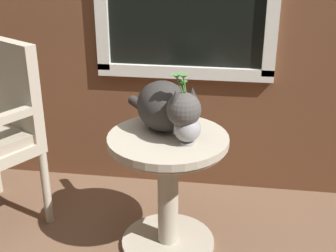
{
  "coord_description": "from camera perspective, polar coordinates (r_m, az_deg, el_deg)",
  "views": [
    {
      "loc": [
        0.49,
        -1.76,
        1.46
      ],
      "look_at": [
        0.21,
        0.11,
        0.65
      ],
      "focal_mm": 48.87,
      "sensor_mm": 36.0,
      "label": 1
    }
  ],
  "objects": [
    {
      "name": "cat",
      "position": [
        2.08,
        -0.24,
        2.45
      ],
      "size": [
        0.41,
        0.47,
        0.25
      ],
      "color": "#33302D",
      "rests_on": "wicker_side_table"
    },
    {
      "name": "pewter_vase_with_ivy",
      "position": [
        1.97,
        2.38,
        0.32
      ],
      "size": [
        0.13,
        0.12,
        0.31
      ],
      "color": "#99999E",
      "rests_on": "wicker_side_table"
    },
    {
      "name": "wicker_side_table",
      "position": [
        2.16,
        -0.0,
        -6.09
      ],
      "size": [
        0.56,
        0.56,
        0.6
      ],
      "color": "#B2A893",
      "rests_on": "ground_plane"
    }
  ]
}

